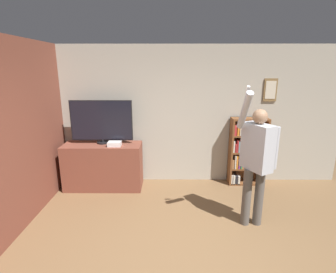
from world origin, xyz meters
TOP-DOWN VIEW (x-y plane):
  - wall_back at (0.01, 2.76)m, footprint 6.52×0.09m
  - wall_side_brick at (-2.29, 1.37)m, footprint 0.06×4.33m
  - tv_ledge at (-1.42, 2.37)m, footprint 1.46×0.54m
  - television at (-1.42, 2.44)m, footprint 1.16×0.22m
  - game_console at (-1.16, 2.26)m, footprint 0.24×0.18m
  - bookshelf at (1.33, 2.58)m, footprint 0.70×0.28m
  - person at (1.08, 1.13)m, footprint 0.59×0.58m

SIDE VIEW (x-z plane):
  - tv_ledge at x=-1.42m, z-range 0.00..0.88m
  - bookshelf at x=1.33m, z-range 0.01..1.35m
  - game_console at x=-1.16m, z-range 0.88..0.96m
  - person at x=1.08m, z-range 0.03..2.09m
  - television at x=-1.42m, z-range 0.89..1.71m
  - wall_side_brick at x=-2.29m, z-range 0.00..2.70m
  - wall_back at x=0.01m, z-range 0.00..2.70m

